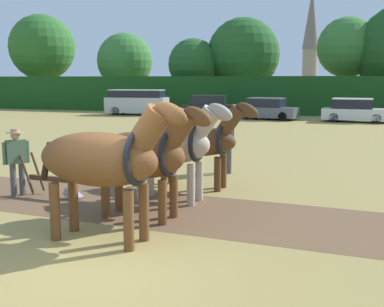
{
  "coord_description": "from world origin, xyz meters",
  "views": [
    {
      "loc": [
        3.68,
        -5.99,
        2.83
      ],
      "look_at": [
        0.12,
        4.49,
        1.1
      ],
      "focal_mm": 45.0,
      "sensor_mm": 36.0,
      "label": 1
    }
  ],
  "objects_px": {
    "draft_horse_lead_right": "(144,155)",
    "farmer_beside_team": "(228,143)",
    "farmer_at_plow": "(16,157)",
    "plow": "(58,185)",
    "church_spire": "(311,41)",
    "tree_center": "(243,54)",
    "parked_car_left": "(210,107)",
    "tree_left": "(125,61)",
    "tree_center_right": "(347,47)",
    "draft_horse_lead_left": "(104,159)",
    "parked_car_center": "(354,111)",
    "parked_van": "(137,102)",
    "draft_horse_trail_right": "(198,140)",
    "draft_horse_trail_left": "(174,144)",
    "parked_car_center_left": "(268,109)",
    "tree_far_left": "(42,48)",
    "tree_center_left": "(193,64)"
  },
  "relations": [
    {
      "from": "draft_horse_lead_right",
      "to": "farmer_beside_team",
      "type": "bearing_deg",
      "value": 88.26
    },
    {
      "from": "farmer_at_plow",
      "to": "plow",
      "type": "bearing_deg",
      "value": 42.47
    },
    {
      "from": "church_spire",
      "to": "tree_center",
      "type": "bearing_deg",
      "value": -97.72
    },
    {
      "from": "parked_car_left",
      "to": "tree_left",
      "type": "bearing_deg",
      "value": 131.99
    },
    {
      "from": "tree_center_right",
      "to": "draft_horse_lead_right",
      "type": "relative_size",
      "value": 2.92
    },
    {
      "from": "draft_horse_lead_left",
      "to": "tree_center",
      "type": "bearing_deg",
      "value": 101.99
    },
    {
      "from": "draft_horse_lead_left",
      "to": "parked_car_center",
      "type": "bearing_deg",
      "value": 84.13
    },
    {
      "from": "parked_van",
      "to": "parked_car_center",
      "type": "distance_m",
      "value": 16.23
    },
    {
      "from": "draft_horse_trail_right",
      "to": "parked_van",
      "type": "distance_m",
      "value": 25.86
    },
    {
      "from": "church_spire",
      "to": "draft_horse_trail_right",
      "type": "xyz_separation_m",
      "value": [
        2.57,
        -58.7,
        -6.79
      ]
    },
    {
      "from": "draft_horse_lead_right",
      "to": "draft_horse_trail_right",
      "type": "distance_m",
      "value": 3.02
    },
    {
      "from": "parked_car_left",
      "to": "tree_center",
      "type": "bearing_deg",
      "value": 79.71
    },
    {
      "from": "draft_horse_trail_left",
      "to": "farmer_beside_team",
      "type": "bearing_deg",
      "value": 87.47
    },
    {
      "from": "plow",
      "to": "parked_car_center_left",
      "type": "height_order",
      "value": "parked_car_center_left"
    },
    {
      "from": "draft_horse_lead_right",
      "to": "draft_horse_trail_right",
      "type": "xyz_separation_m",
      "value": [
        0.16,
        3.01,
        -0.07
      ]
    },
    {
      "from": "draft_horse_trail_right",
      "to": "parked_car_center_left",
      "type": "distance_m",
      "value": 21.83
    },
    {
      "from": "draft_horse_lead_right",
      "to": "parked_car_center",
      "type": "relative_size",
      "value": 0.63
    },
    {
      "from": "parked_car_center_left",
      "to": "parked_car_center",
      "type": "bearing_deg",
      "value": 7.16
    },
    {
      "from": "tree_left",
      "to": "plow",
      "type": "xyz_separation_m",
      "value": [
        15.09,
        -33.84,
        -4.21
      ]
    },
    {
      "from": "church_spire",
      "to": "draft_horse_trail_right",
      "type": "bearing_deg",
      "value": -87.49
    },
    {
      "from": "tree_far_left",
      "to": "tree_center_left",
      "type": "relative_size",
      "value": 1.44
    },
    {
      "from": "plow",
      "to": "farmer_at_plow",
      "type": "relative_size",
      "value": 0.98
    },
    {
      "from": "tree_center_left",
      "to": "plow",
      "type": "height_order",
      "value": "tree_center_left"
    },
    {
      "from": "draft_horse_lead_left",
      "to": "parked_car_center_left",
      "type": "height_order",
      "value": "draft_horse_lead_left"
    },
    {
      "from": "draft_horse_lead_left",
      "to": "parked_car_left",
      "type": "bearing_deg",
      "value": 105.64
    },
    {
      "from": "draft_horse_trail_right",
      "to": "draft_horse_lead_left",
      "type": "bearing_deg",
      "value": -90.14
    },
    {
      "from": "church_spire",
      "to": "parked_car_left",
      "type": "bearing_deg",
      "value": -95.95
    },
    {
      "from": "plow",
      "to": "tree_center_right",
      "type": "bearing_deg",
      "value": 82.97
    },
    {
      "from": "tree_center_right",
      "to": "draft_horse_trail_right",
      "type": "height_order",
      "value": "tree_center_right"
    },
    {
      "from": "draft_horse_lead_right",
      "to": "draft_horse_trail_left",
      "type": "bearing_deg",
      "value": 90.2
    },
    {
      "from": "tree_far_left",
      "to": "plow",
      "type": "bearing_deg",
      "value": -53.93
    },
    {
      "from": "plow",
      "to": "parked_car_center_left",
      "type": "distance_m",
      "value": 23.88
    },
    {
      "from": "church_spire",
      "to": "parked_car_left",
      "type": "xyz_separation_m",
      "value": [
        -3.78,
        -36.31,
        -7.27
      ]
    },
    {
      "from": "church_spire",
      "to": "draft_horse_lead_left",
      "type": "height_order",
      "value": "church_spire"
    },
    {
      "from": "parked_car_center_left",
      "to": "parked_car_center",
      "type": "distance_m",
      "value": 5.71
    },
    {
      "from": "tree_center_right",
      "to": "draft_horse_lead_left",
      "type": "xyz_separation_m",
      "value": [
        -3.16,
        -35.5,
        -3.92
      ]
    },
    {
      "from": "tree_center_left",
      "to": "parked_car_center",
      "type": "height_order",
      "value": "tree_center_left"
    },
    {
      "from": "draft_horse_lead_right",
      "to": "parked_van",
      "type": "xyz_separation_m",
      "value": [
        -12.27,
        25.69,
        -0.3
      ]
    },
    {
      "from": "draft_horse_lead_left",
      "to": "plow",
      "type": "distance_m",
      "value": 3.71
    },
    {
      "from": "parked_car_center",
      "to": "draft_horse_trail_right",
      "type": "bearing_deg",
      "value": -97.8
    },
    {
      "from": "draft_horse_lead_left",
      "to": "farmer_beside_team",
      "type": "distance_m",
      "value": 6.73
    },
    {
      "from": "parked_van",
      "to": "parked_car_center_left",
      "type": "height_order",
      "value": "parked_van"
    },
    {
      "from": "tree_center_right",
      "to": "plow",
      "type": "distance_m",
      "value": 33.98
    },
    {
      "from": "tree_center_left",
      "to": "parked_van",
      "type": "distance_m",
      "value": 8.59
    },
    {
      "from": "draft_horse_trail_left",
      "to": "draft_horse_trail_right",
      "type": "bearing_deg",
      "value": 89.36
    },
    {
      "from": "parked_car_left",
      "to": "tree_center_right",
      "type": "bearing_deg",
      "value": 33.64
    },
    {
      "from": "tree_far_left",
      "to": "draft_horse_trail_left",
      "type": "bearing_deg",
      "value": -50.4
    },
    {
      "from": "draft_horse_lead_left",
      "to": "draft_horse_trail_right",
      "type": "relative_size",
      "value": 0.99
    },
    {
      "from": "tree_far_left",
      "to": "tree_left",
      "type": "distance_m",
      "value": 9.03
    },
    {
      "from": "parked_car_center_left",
      "to": "farmer_at_plow",
      "type": "bearing_deg",
      "value": -86.1
    }
  ]
}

